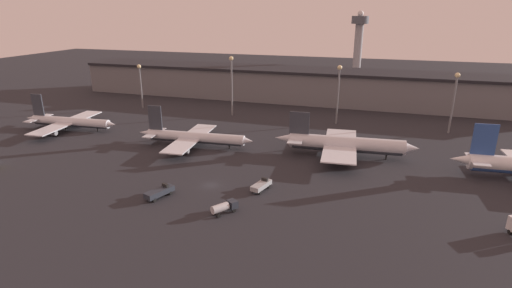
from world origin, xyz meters
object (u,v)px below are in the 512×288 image
at_px(airplane_1, 194,137).
at_px(control_tower, 358,45).
at_px(airplane_0, 69,122).
at_px(service_vehicle_0, 261,185).
at_px(airplane_2, 344,144).
at_px(service_vehicle_1, 224,207).
at_px(service_vehicle_4, 160,192).

relative_size(airplane_1, control_tower, 0.94).
bearing_deg(control_tower, airplane_0, -130.41).
distance_m(airplane_1, control_tower, 126.58).
bearing_deg(service_vehicle_0, airplane_2, -13.90).
height_order(service_vehicle_0, service_vehicle_1, service_vehicle_0).
distance_m(airplane_0, airplane_1, 53.36).
xyz_separation_m(service_vehicle_0, service_vehicle_1, (-4.39, -13.95, 0.22)).
distance_m(airplane_0, service_vehicle_4, 74.19).
bearing_deg(service_vehicle_0, airplane_1, 65.62).
height_order(service_vehicle_0, control_tower, control_tower).
xyz_separation_m(service_vehicle_0, service_vehicle_4, (-22.26, -11.19, 0.07)).
bearing_deg(airplane_0, service_vehicle_0, -23.55).
relative_size(airplane_1, service_vehicle_4, 4.99).
distance_m(airplane_1, service_vehicle_0, 40.48).
distance_m(airplane_0, control_tower, 150.53).
distance_m(airplane_0, service_vehicle_0, 89.35).
bearing_deg(service_vehicle_4, service_vehicle_0, -43.01).
bearing_deg(airplane_2, control_tower, 88.22).
relative_size(airplane_1, service_vehicle_0, 5.64).
distance_m(airplane_2, service_vehicle_1, 49.85).
relative_size(service_vehicle_1, service_vehicle_4, 0.78).
bearing_deg(airplane_0, airplane_1, -8.17).
height_order(airplane_2, control_tower, control_tower).
bearing_deg(control_tower, service_vehicle_0, -94.88).
relative_size(service_vehicle_0, service_vehicle_1, 1.14).
height_order(service_vehicle_1, control_tower, control_tower).
relative_size(airplane_2, control_tower, 1.02).
bearing_deg(airplane_1, service_vehicle_1, -60.46).
xyz_separation_m(service_vehicle_4, control_tower, (34.45, 153.94, 23.33)).
bearing_deg(airplane_2, service_vehicle_0, -123.55).
relative_size(service_vehicle_0, control_tower, 0.17).
relative_size(airplane_0, service_vehicle_4, 4.78).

